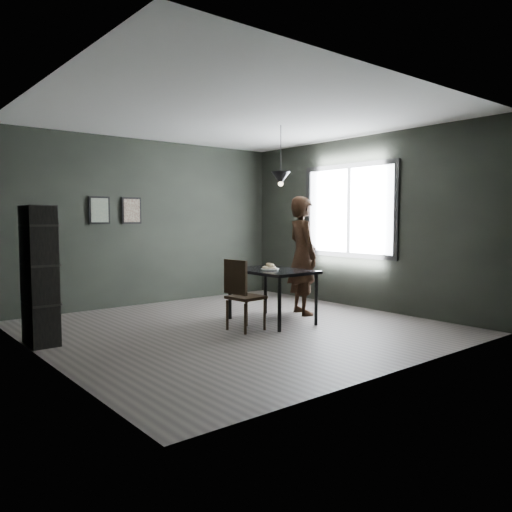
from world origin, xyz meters
TOP-DOWN VIEW (x-y plane):
  - ground at (0.00, 0.00)m, footprint 5.00×5.00m
  - back_wall at (0.00, 2.50)m, footprint 5.00×0.10m
  - ceiling at (0.00, 0.00)m, footprint 5.00×5.00m
  - window_assembly at (2.47, 0.20)m, footprint 0.04×1.96m
  - cafe_table at (0.60, 0.00)m, footprint 0.80×1.20m
  - white_plate at (0.54, -0.03)m, footprint 0.23×0.23m
  - donut_pile at (0.54, -0.03)m, footprint 0.20×0.20m
  - woman at (1.36, 0.16)m, footprint 0.62×0.76m
  - wood_chair at (-0.09, -0.19)m, footprint 0.44×0.44m
  - shelf_unit at (-2.32, 0.76)m, footprint 0.32×0.55m
  - pendant_lamp at (0.85, 0.10)m, footprint 0.28×0.28m
  - framed_print_left at (-0.90, 2.47)m, footprint 0.34×0.04m
  - framed_print_right at (-0.35, 2.47)m, footprint 0.34×0.04m

SIDE VIEW (x-z plane):
  - ground at x=0.00m, z-range 0.00..0.00m
  - wood_chair at x=-0.09m, z-range 0.06..1.00m
  - cafe_table at x=0.60m, z-range 0.30..1.05m
  - white_plate at x=0.54m, z-range 0.75..0.76m
  - donut_pile at x=0.54m, z-range 0.75..0.84m
  - shelf_unit at x=-2.32m, z-range 0.00..1.62m
  - woman at x=1.36m, z-range 0.00..1.80m
  - back_wall at x=0.00m, z-range 0.00..2.80m
  - window_assembly at x=2.47m, z-range 0.82..2.38m
  - framed_print_left at x=-0.90m, z-range 1.38..1.82m
  - framed_print_right at x=-0.35m, z-range 1.38..1.82m
  - pendant_lamp at x=0.85m, z-range 1.62..2.48m
  - ceiling at x=0.00m, z-range 2.79..2.81m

